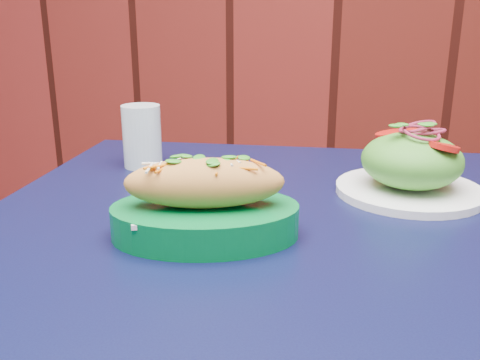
# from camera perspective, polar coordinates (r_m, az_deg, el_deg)

# --- Properties ---
(cafe_table) EXTENTS (0.89, 0.89, 0.75)m
(cafe_table) POSITION_cam_1_polar(r_m,az_deg,el_deg) (0.76, 3.24, -10.14)
(cafe_table) COLOR black
(cafe_table) RESTS_ON ground
(banh_mi_basket) EXTENTS (0.27, 0.21, 0.11)m
(banh_mi_basket) POSITION_cam_1_polar(r_m,az_deg,el_deg) (0.65, -3.76, -2.64)
(banh_mi_basket) COLOR #02662B
(banh_mi_basket) RESTS_ON cafe_table
(salad_plate) EXTENTS (0.22, 0.22, 0.11)m
(salad_plate) POSITION_cam_1_polar(r_m,az_deg,el_deg) (0.84, 17.79, 1.40)
(salad_plate) COLOR white
(salad_plate) RESTS_ON cafe_table
(water_glass) EXTENTS (0.07, 0.07, 0.11)m
(water_glass) POSITION_cam_1_polar(r_m,az_deg,el_deg) (0.96, -10.41, 4.61)
(water_glass) COLOR silver
(water_glass) RESTS_ON cafe_table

